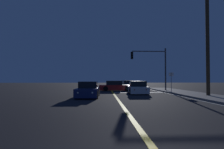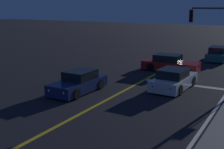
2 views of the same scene
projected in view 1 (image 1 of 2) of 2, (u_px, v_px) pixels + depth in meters
The scene contains 11 objects.
sidewalk_right at pixel (224, 99), 13.51m from camera, with size 3.20×34.25×0.15m, color gray.
lane_line_center at pixel (119, 101), 13.15m from camera, with size 0.20×32.35×0.01m, color gold.
lane_line_edge_right at pixel (199, 100), 13.43m from camera, with size 0.16×32.35×0.01m, color silver.
stop_bar at pixel (139, 93), 21.30m from camera, with size 6.07×0.50×0.01m, color silver.
car_lead_oncoming_red at pixel (115, 86), 25.09m from camera, with size 4.64×1.99×1.34m.
car_mid_block_navy at pixel (88, 90), 16.08m from camera, with size 1.94×4.29×1.34m.
car_far_approaching_teal at pixel (127, 85), 32.41m from camera, with size 1.99×4.72×1.34m.
car_distant_tail_white at pixel (137, 88), 19.97m from camera, with size 2.10×4.36×1.34m.
traffic_signal_near_right at pixel (152, 62), 23.79m from camera, with size 4.56×0.28×5.51m.
utility_pole_right at pixel (207, 32), 16.22m from camera, with size 1.58×0.31×11.04m.
street_sign_corner at pixel (171, 79), 21.00m from camera, with size 0.56×0.06×2.34m.
Camera 1 is at (-1.10, -3.64, 1.53)m, focal length 29.88 mm.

